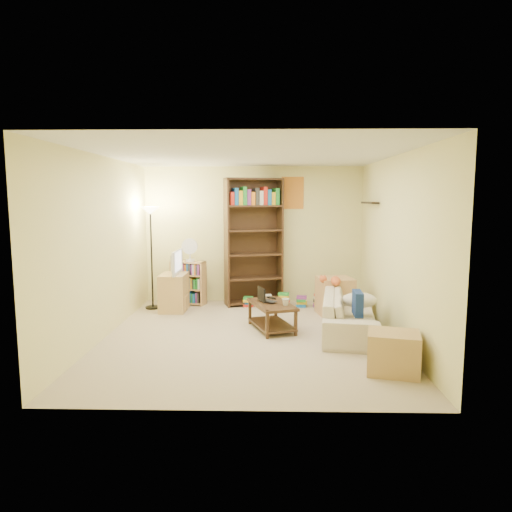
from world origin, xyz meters
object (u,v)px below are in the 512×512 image
television (173,262)px  coffee_table (272,313)px  tv_stand (174,292)px  mug (286,302)px  desk_fan (190,249)px  side_table (335,296)px  end_cabinet (393,353)px  short_bookshelf (188,283)px  floor_lamp (151,228)px  tabby_cat (333,281)px  sofa (350,314)px  tall_bookshelf (254,239)px  laptop (270,301)px

television → coffee_table: bearing=-122.9°
coffee_table → tv_stand: size_ratio=1.59×
mug → desk_fan: bearing=134.3°
side_table → end_cabinet: bearing=-84.0°
short_bookshelf → floor_lamp: floor_lamp is taller
tabby_cat → floor_lamp: size_ratio=0.24×
end_cabinet → sofa: bearing=97.7°
tall_bookshelf → desk_fan: (-1.15, -0.06, -0.18)m
laptop → floor_lamp: floor_lamp is taller
mug → floor_lamp: 2.85m
laptop → floor_lamp: 2.57m
tabby_cat → tall_bookshelf: (-1.30, 0.97, 0.58)m
laptop → tall_bookshelf: tall_bookshelf is taller
mug → tall_bookshelf: tall_bookshelf is taller
sofa → desk_fan: size_ratio=4.67×
coffee_table → floor_lamp: size_ratio=0.57×
sofa → laptop: bearing=88.4°
laptop → television: bearing=15.4°
short_bookshelf → end_cabinet: size_ratio=1.43×
short_bookshelf → sofa: bearing=-18.7°
coffee_table → tv_stand: 2.01m
tv_stand → desk_fan: desk_fan is taller
tabby_cat → tall_bookshelf: tall_bookshelf is taller
mug → tv_stand: bearing=145.9°
desk_fan → television: bearing=-116.2°
side_table → coffee_table: bearing=-139.2°
mug → sofa: bearing=2.2°
laptop → tall_bookshelf: bearing=-32.2°
tabby_cat → desk_fan: 2.64m
tabby_cat → floor_lamp: 3.23m
sofa → mug: size_ratio=13.76×
coffee_table → desk_fan: size_ratio=2.41×
sofa → short_bookshelf: bearing=65.7°
sofa → short_bookshelf: (-2.62, 1.70, 0.12)m
tv_stand → desk_fan: (0.21, 0.43, 0.70)m
desk_fan → sofa: bearing=-32.8°
mug → end_cabinet: size_ratio=0.26×
side_table → mug: bearing=-129.3°
sofa → tabby_cat: 0.84m
floor_lamp → end_cabinet: (3.40, -2.91, -1.19)m
desk_fan → short_bookshelf: bearing=136.3°
tabby_cat → side_table: size_ratio=0.70×
tv_stand → mug: bearing=-33.2°
end_cabinet → coffee_table: bearing=128.9°
sofa → tv_stand: (-2.79, 1.23, 0.05)m
tall_bookshelf → end_cabinet: bearing=-79.8°
television → tall_bookshelf: bearing=-69.2°
television → tall_bookshelf: tall_bookshelf is taller
sofa → coffee_table: (-1.12, 0.11, -0.02)m
tabby_cat → end_cabinet: bearing=-81.6°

